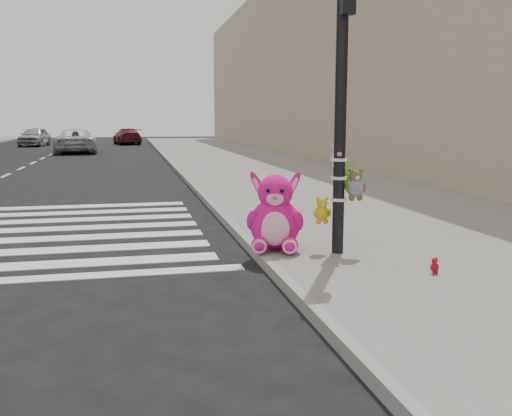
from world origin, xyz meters
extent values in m
plane|color=black|center=(0.00, 0.00, 0.00)|extent=(120.00, 120.00, 0.00)
cube|color=slate|center=(5.00, 10.00, 0.07)|extent=(7.00, 80.00, 0.14)
cube|color=gray|center=(1.55, 10.00, 0.07)|extent=(0.12, 80.00, 0.15)
cube|color=#BAA98E|center=(10.50, 20.00, 5.00)|extent=(5.00, 60.00, 10.00)
cylinder|color=black|center=(2.60, 1.80, 2.14)|extent=(0.16, 0.16, 4.00)
cylinder|color=white|center=(2.60, 1.80, 0.89)|extent=(0.22, 0.22, 0.04)
cylinder|color=white|center=(2.60, 1.80, 1.19)|extent=(0.22, 0.22, 0.04)
cylinder|color=white|center=(2.60, 1.80, 1.44)|extent=(0.22, 0.22, 0.04)
ellipsoid|color=#ED1486|center=(1.52, 1.94, 0.24)|extent=(0.33, 0.44, 0.21)
ellipsoid|color=#ED1486|center=(1.91, 1.84, 0.24)|extent=(0.33, 0.44, 0.21)
ellipsoid|color=#ED1486|center=(1.80, 2.20, 0.51)|extent=(0.87, 0.79, 0.73)
ellipsoid|color=#F9BFD1|center=(1.73, 1.96, 0.48)|extent=(0.43, 0.25, 0.48)
sphere|color=#ED1486|center=(1.80, 2.20, 0.97)|extent=(0.62, 0.62, 0.50)
ellipsoid|color=#ED1486|center=(1.58, 2.28, 1.03)|extent=(0.36, 0.19, 0.50)
ellipsoid|color=#ED1486|center=(2.03, 2.16, 1.03)|extent=(0.36, 0.19, 0.50)
imported|color=silver|center=(-3.24, 29.68, 0.70)|extent=(2.58, 5.14, 1.40)
imported|color=#53171B|center=(-0.31, 40.80, 0.62)|extent=(2.40, 4.53, 1.25)
imported|color=#ABABB0|center=(-6.97, 39.20, 0.70)|extent=(2.10, 4.25, 1.39)
camera|label=1|loc=(-0.20, -5.56, 1.99)|focal=40.00mm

